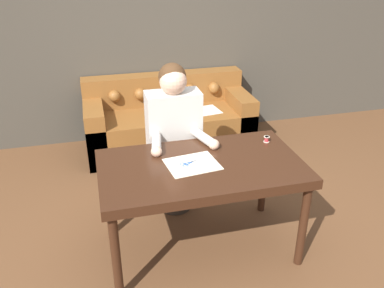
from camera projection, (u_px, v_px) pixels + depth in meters
ground_plane at (199, 255)px, 3.04m from camera, size 16.00×16.00×0.00m
wall_back at (145, 24)px, 4.42m from camera, size 8.00×0.06×2.60m
dining_table at (201, 173)px, 2.83m from camera, size 1.41×0.80×0.73m
couch at (168, 122)px, 4.56m from camera, size 1.81×0.78×0.78m
person at (174, 139)px, 3.30m from camera, size 0.51×0.56×1.29m
pattern_paper_main at (192, 164)px, 2.79m from camera, size 0.38×0.32×0.00m
scissors at (190, 163)px, 2.81m from camera, size 0.22×0.14×0.01m
thread_spool at (267, 139)px, 3.10m from camera, size 0.04×0.04×0.05m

